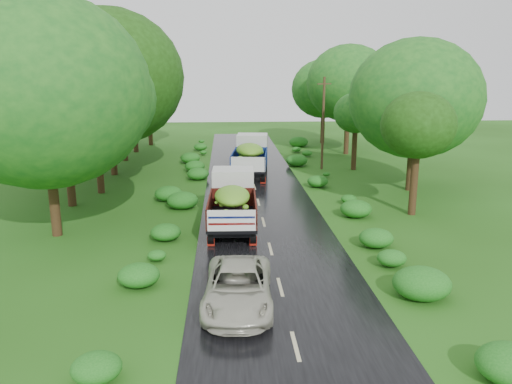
{
  "coord_description": "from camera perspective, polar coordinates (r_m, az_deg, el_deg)",
  "views": [
    {
      "loc": [
        -1.91,
        -16.67,
        7.66
      ],
      "look_at": [
        -0.41,
        7.69,
        1.7
      ],
      "focal_mm": 35.0,
      "sensor_mm": 36.0,
      "label": 1
    }
  ],
  "objects": [
    {
      "name": "truck_far",
      "position": [
        37.23,
        -0.6,
        4.36
      ],
      "size": [
        3.1,
        6.96,
        2.83
      ],
      "rotation": [
        0.0,
        0.0,
        -0.11
      ],
      "color": "black",
      "rests_on": "ground"
    },
    {
      "name": "road",
      "position": [
        23.06,
        1.43,
        -5.66
      ],
      "size": [
        6.5,
        80.0,
        0.02
      ],
      "primitive_type": "cube",
      "color": "black",
      "rests_on": "ground"
    },
    {
      "name": "utility_pole",
      "position": [
        39.63,
        7.67,
        7.88
      ],
      "size": [
        1.19,
        0.59,
        7.2
      ],
      "rotation": [
        0.0,
        0.0,
        0.41
      ],
      "color": "#382616",
      "rests_on": "ground"
    },
    {
      "name": "ground",
      "position": [
        18.45,
        2.79,
        -10.84
      ],
      "size": [
        120.0,
        120.0,
        0.0
      ],
      "primitive_type": "plane",
      "color": "#1C450E",
      "rests_on": "ground"
    },
    {
      "name": "trees_left",
      "position": [
        38.17,
        -16.6,
        11.84
      ],
      "size": [
        5.11,
        33.84,
        9.28
      ],
      "color": "black",
      "rests_on": "ground"
    },
    {
      "name": "car",
      "position": [
        16.8,
        -2.05,
        -10.81
      ],
      "size": [
        2.5,
        4.93,
        1.34
      ],
      "primitive_type": "imported",
      "rotation": [
        0.0,
        0.0,
        -0.06
      ],
      "color": "#B9B8A4",
      "rests_on": "road"
    },
    {
      "name": "road_lines",
      "position": [
        24.0,
        1.23,
        -4.84
      ],
      "size": [
        0.12,
        69.6,
        0.0
      ],
      "color": "#BFB78C",
      "rests_on": "road"
    },
    {
      "name": "shrubs",
      "position": [
        31.59,
        0.03,
        0.34
      ],
      "size": [
        11.9,
        44.0,
        0.7
      ],
      "color": "#175B15",
      "rests_on": "ground"
    },
    {
      "name": "trees_right",
      "position": [
        41.97,
        12.05,
        10.84
      ],
      "size": [
        5.41,
        30.93,
        8.29
      ],
      "color": "black",
      "rests_on": "ground"
    },
    {
      "name": "truck_near",
      "position": [
        24.71,
        -2.68,
        -0.77
      ],
      "size": [
        2.39,
        6.29,
        2.62
      ],
      "rotation": [
        0.0,
        0.0,
        -0.03
      ],
      "color": "black",
      "rests_on": "ground"
    }
  ]
}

